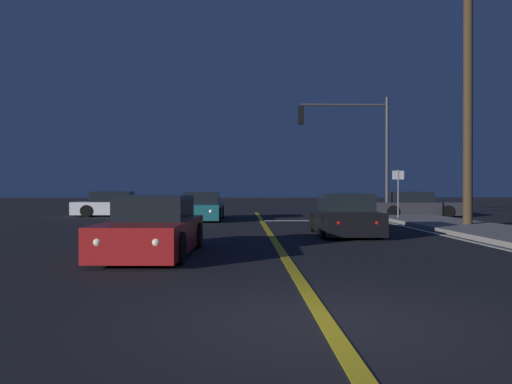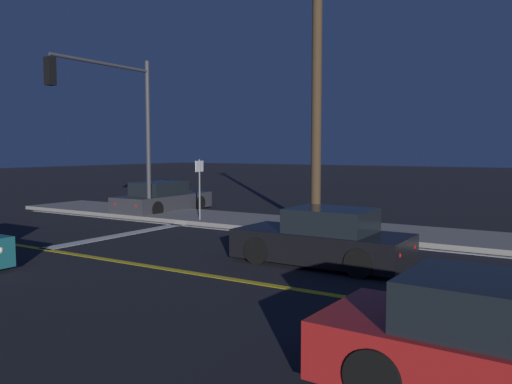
{
  "view_description": "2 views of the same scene",
  "coord_description": "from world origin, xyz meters",
  "px_view_note": "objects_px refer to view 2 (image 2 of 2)",
  "views": [
    {
      "loc": [
        -0.94,
        -5.56,
        1.49
      ],
      "look_at": [
        -0.3,
        16.51,
        1.35
      ],
      "focal_mm": 35.44,
      "sensor_mm": 36.0,
      "label": 1
    },
    {
      "loc": [
        -8.84,
        5.48,
        2.7
      ],
      "look_at": [
        1.22,
        11.77,
        1.75
      ],
      "focal_mm": 36.64,
      "sensor_mm": 36.0,
      "label": 2
    }
  ],
  "objects_px": {
    "car_mid_block_black": "(324,240)",
    "street_sign_corner": "(200,180)",
    "car_side_waiting_charcoal": "(162,199)",
    "traffic_signal_near_right": "(117,110)",
    "utility_pole_right": "(317,75)"
  },
  "relations": [
    {
      "from": "traffic_signal_near_right",
      "to": "utility_pole_right",
      "type": "xyz_separation_m",
      "value": [
        2.73,
        -6.82,
        1.09
      ]
    },
    {
      "from": "utility_pole_right",
      "to": "street_sign_corner",
      "type": "distance_m",
      "value": 5.62
    },
    {
      "from": "car_mid_block_black",
      "to": "street_sign_corner",
      "type": "height_order",
      "value": "street_sign_corner"
    },
    {
      "from": "car_mid_block_black",
      "to": "traffic_signal_near_right",
      "type": "height_order",
      "value": "traffic_signal_near_right"
    },
    {
      "from": "utility_pole_right",
      "to": "street_sign_corner",
      "type": "xyz_separation_m",
      "value": [
        -1.4,
        4.02,
        -3.66
      ]
    },
    {
      "from": "car_side_waiting_charcoal",
      "to": "street_sign_corner",
      "type": "height_order",
      "value": "street_sign_corner"
    },
    {
      "from": "car_side_waiting_charcoal",
      "to": "utility_pole_right",
      "type": "height_order",
      "value": "utility_pole_right"
    },
    {
      "from": "car_side_waiting_charcoal",
      "to": "street_sign_corner",
      "type": "relative_size",
      "value": 2.0
    },
    {
      "from": "car_side_waiting_charcoal",
      "to": "traffic_signal_near_right",
      "type": "bearing_deg",
      "value": -78.14
    },
    {
      "from": "traffic_signal_near_right",
      "to": "street_sign_corner",
      "type": "height_order",
      "value": "traffic_signal_near_right"
    },
    {
      "from": "car_side_waiting_charcoal",
      "to": "traffic_signal_near_right",
      "type": "height_order",
      "value": "traffic_signal_near_right"
    },
    {
      "from": "utility_pole_right",
      "to": "street_sign_corner",
      "type": "bearing_deg",
      "value": 109.18
    },
    {
      "from": "street_sign_corner",
      "to": "car_mid_block_black",
      "type": "bearing_deg",
      "value": -119.84
    },
    {
      "from": "car_mid_block_black",
      "to": "street_sign_corner",
      "type": "distance_m",
      "value": 7.85
    },
    {
      "from": "traffic_signal_near_right",
      "to": "street_sign_corner",
      "type": "distance_m",
      "value": 4.03
    }
  ]
}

